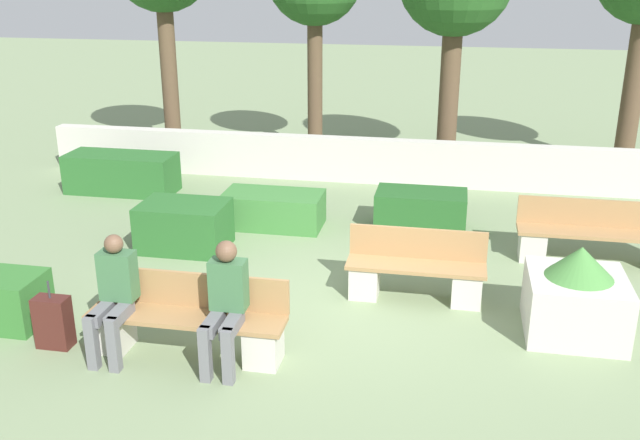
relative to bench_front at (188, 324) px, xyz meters
The scene contains 13 objects.
ground_plane 2.19m from the bench_front, 45.21° to the left, with size 60.00×60.00×0.00m, color gray.
perimeter_wall 6.99m from the bench_front, 77.42° to the left, with size 13.77×0.30×0.86m.
bench_front is the anchor object (origin of this frame).
bench_left_side 5.90m from the bench_front, 36.16° to the left, with size 2.19×0.49×0.87m.
bench_right_side 2.97m from the bench_front, 38.22° to the left, with size 1.74×0.48×0.87m.
person_seated_man 0.65m from the bench_front, 16.25° to the right, with size 0.38×0.64×1.37m.
person_seated_woman 0.86m from the bench_front, 168.95° to the right, with size 0.38×0.64×1.34m.
hedge_block_near_left 4.09m from the bench_front, 91.37° to the left, with size 1.59×0.83×0.55m.
hedge_block_near_right 4.94m from the bench_front, 62.91° to the left, with size 1.43×0.79×0.62m.
hedge_block_mid_left 3.12m from the bench_front, 111.70° to the left, with size 1.27×0.90×0.70m.
hedge_block_far_left 6.28m from the bench_front, 121.82° to the left, with size 2.00×0.81×0.72m.
planter_corner_left 4.36m from the bench_front, 16.94° to the left, with size 1.08×1.08×1.06m.
suitcase 1.52m from the bench_front, behind, with size 0.38×0.22×0.79m.
Camera 1 is at (1.17, -7.98, 4.02)m, focal length 40.00 mm.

